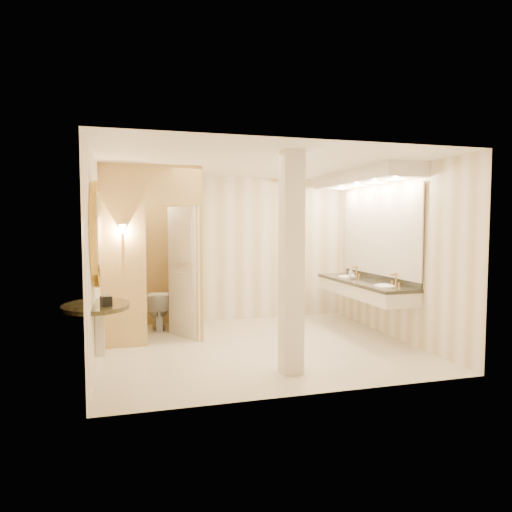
% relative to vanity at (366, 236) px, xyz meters
% --- Properties ---
extents(floor, '(4.50, 4.50, 0.00)m').
position_rel_vanity_xyz_m(floor, '(-1.98, -0.40, -1.63)').
color(floor, silver).
rests_on(floor, ground).
extents(ceiling, '(4.50, 4.50, 0.00)m').
position_rel_vanity_xyz_m(ceiling, '(-1.98, -0.40, 1.07)').
color(ceiling, white).
rests_on(ceiling, wall_back).
extents(wall_back, '(4.50, 0.02, 2.70)m').
position_rel_vanity_xyz_m(wall_back, '(-1.98, 1.60, -0.28)').
color(wall_back, white).
rests_on(wall_back, floor).
extents(wall_front, '(4.50, 0.02, 2.70)m').
position_rel_vanity_xyz_m(wall_front, '(-1.98, -2.40, -0.28)').
color(wall_front, white).
rests_on(wall_front, floor).
extents(wall_left, '(0.02, 4.00, 2.70)m').
position_rel_vanity_xyz_m(wall_left, '(-4.23, -0.40, -0.28)').
color(wall_left, white).
rests_on(wall_left, floor).
extents(wall_right, '(0.02, 4.00, 2.70)m').
position_rel_vanity_xyz_m(wall_right, '(0.27, -0.40, -0.28)').
color(wall_right, white).
rests_on(wall_right, floor).
extents(toilet_closet, '(1.50, 1.55, 2.70)m').
position_rel_vanity_xyz_m(toilet_closet, '(-3.11, 0.57, -0.24)').
color(toilet_closet, '#D3B86E').
rests_on(toilet_closet, floor).
extents(wall_sconce, '(0.14, 0.14, 0.42)m').
position_rel_vanity_xyz_m(wall_sconce, '(-3.90, 0.03, 0.10)').
color(wall_sconce, '#CC8B41').
rests_on(wall_sconce, toilet_closet).
extents(vanity, '(0.75, 2.55, 2.09)m').
position_rel_vanity_xyz_m(vanity, '(0.00, 0.00, 0.00)').
color(vanity, silver).
rests_on(vanity, floor).
extents(console_shelf, '(0.97, 0.97, 1.93)m').
position_rel_vanity_xyz_m(console_shelf, '(-4.19, -1.18, -0.29)').
color(console_shelf, black).
rests_on(console_shelf, floor).
extents(pillar, '(0.25, 0.25, 2.70)m').
position_rel_vanity_xyz_m(pillar, '(-1.92, -1.65, -0.28)').
color(pillar, silver).
rests_on(pillar, floor).
extents(tissue_box, '(0.15, 0.15, 0.11)m').
position_rel_vanity_xyz_m(tissue_box, '(-4.08, -1.34, -0.70)').
color(tissue_box, black).
rests_on(tissue_box, console_shelf).
extents(toilet, '(0.38, 0.66, 0.67)m').
position_rel_vanity_xyz_m(toilet, '(-3.36, 1.14, -1.29)').
color(toilet, white).
rests_on(toilet, floor).
extents(soap_bottle_a, '(0.07, 0.07, 0.12)m').
position_rel_vanity_xyz_m(soap_bottle_a, '(-0.08, 0.30, -0.69)').
color(soap_bottle_a, beige).
rests_on(soap_bottle_a, vanity).
extents(soap_bottle_b, '(0.10, 0.10, 0.11)m').
position_rel_vanity_xyz_m(soap_bottle_b, '(-0.11, 0.25, -0.70)').
color(soap_bottle_b, silver).
rests_on(soap_bottle_b, vanity).
extents(soap_bottle_c, '(0.10, 0.10, 0.20)m').
position_rel_vanity_xyz_m(soap_bottle_c, '(-0.13, 0.28, -0.65)').
color(soap_bottle_c, '#C6B28C').
rests_on(soap_bottle_c, vanity).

